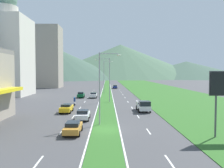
{
  "coord_description": "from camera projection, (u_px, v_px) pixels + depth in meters",
  "views": [
    {
      "loc": [
        0.26,
        -28.89,
        6.94
      ],
      "look_at": [
        1.43,
        32.31,
        4.02
      ],
      "focal_mm": 38.73,
      "sensor_mm": 36.0,
      "label": 1
    }
  ],
  "objects": [
    {
      "name": "lane_dash_right_9",
      "position": [
        120.0,
        90.0,
        95.24
      ],
      "size": [
        0.16,
        2.8,
        0.01
      ],
      "primitive_type": "cube",
      "color": "silver",
      "rests_on": "ground_plane"
    },
    {
      "name": "car_4",
      "position": [
        66.0,
        108.0,
        41.94
      ],
      "size": [
        1.93,
        4.71,
        1.51
      ],
      "rotation": [
        0.0,
        0.0,
        1.57
      ],
      "color": "yellow",
      "rests_on": "ground_plane"
    },
    {
      "name": "motorcycle_rider",
      "position": [
        75.0,
        102.0,
        50.52
      ],
      "size": [
        0.36,
        2.0,
        1.8
      ],
      "rotation": [
        0.0,
        0.0,
        1.57
      ],
      "color": "black",
      "rests_on": "ground_plane"
    },
    {
      "name": "car_5",
      "position": [
        115.0,
        87.0,
        104.52
      ],
      "size": [
        1.95,
        4.51,
        1.46
      ],
      "rotation": [
        0.0,
        0.0,
        -1.57
      ],
      "color": "navy",
      "rests_on": "ground_plane"
    },
    {
      "name": "hill_far_right",
      "position": [
        186.0,
        70.0,
        291.16
      ],
      "size": [
        152.29,
        152.29,
        20.28
      ],
      "primitive_type": "cone",
      "color": "#3D5647",
      "rests_on": "ground_plane"
    },
    {
      "name": "grass_median",
      "position": [
        107.0,
        91.0,
        89.1
      ],
      "size": [
        3.2,
        240.0,
        0.06
      ],
      "primitive_type": "cube",
      "color": "#2D6023",
      "rests_on": "ground_plane"
    },
    {
      "name": "lane_dash_left_1",
      "position": [
        38.0,
        162.0,
        18.66
      ],
      "size": [
        0.16,
        2.8,
        0.01
      ],
      "primitive_type": "cube",
      "color": "silver",
      "rests_on": "ground_plane"
    },
    {
      "name": "car_3",
      "position": [
        73.0,
        127.0,
        27.35
      ],
      "size": [
        1.87,
        4.46,
        1.38
      ],
      "rotation": [
        0.0,
        0.0,
        1.57
      ],
      "color": "#C6842D",
      "rests_on": "ground_plane"
    },
    {
      "name": "lane_dash_left_5",
      "position": [
        85.0,
        102.0,
        56.85
      ],
      "size": [
        0.16,
        2.8,
        0.01
      ],
      "primitive_type": "cube",
      "color": "silver",
      "rests_on": "ground_plane"
    },
    {
      "name": "street_lamp_far",
      "position": [
        105.0,
        75.0,
        80.21
      ],
      "size": [
        2.94,
        0.34,
        10.84
      ],
      "color": "#99999E",
      "rests_on": "ground_plane"
    },
    {
      "name": "street_lamp_mid",
      "position": [
        108.0,
        77.0,
        55.88
      ],
      "size": [
        3.42,
        0.37,
        10.24
      ],
      "color": "#99999E",
      "rests_on": "ground_plane"
    },
    {
      "name": "lane_dash_left_7",
      "position": [
        90.0,
        95.0,
        75.95
      ],
      "size": [
        0.16,
        2.8,
        0.01
      ],
      "primitive_type": "cube",
      "color": "silver",
      "rests_on": "ground_plane"
    },
    {
      "name": "lane_dash_left_6",
      "position": [
        88.0,
        98.0,
        66.4
      ],
      "size": [
        0.16,
        2.8,
        0.01
      ],
      "primitive_type": "cube",
      "color": "silver",
      "rests_on": "ground_plane"
    },
    {
      "name": "grass_verge_right",
      "position": [
        162.0,
        91.0,
        89.49
      ],
      "size": [
        24.0,
        240.0,
        0.06
      ],
      "primitive_type": "cube",
      "color": "#2D6023",
      "rests_on": "ground_plane"
    },
    {
      "name": "lane_dash_left_9",
      "position": [
        94.0,
        90.0,
        95.04
      ],
      "size": [
        0.16,
        2.8,
        0.01
      ],
      "primitive_type": "cube",
      "color": "silver",
      "rests_on": "ground_plane"
    },
    {
      "name": "hill_far_center",
      "position": [
        120.0,
        61.0,
        316.4
      ],
      "size": [
        211.37,
        211.37,
        43.45
      ],
      "primitive_type": "cone",
      "color": "#47664C",
      "rests_on": "ground_plane"
    },
    {
      "name": "hill_far_left",
      "position": [
        52.0,
        63.0,
        256.18
      ],
      "size": [
        152.06,
        152.06,
        34.84
      ],
      "primitive_type": "cone",
      "color": "#3D5647",
      "rests_on": "ground_plane"
    },
    {
      "name": "domed_building",
      "position": [
        4.0,
        50.0,
        72.15
      ],
      "size": [
        14.15,
        14.15,
        32.8
      ],
      "color": "beige",
      "rests_on": "ground_plane"
    },
    {
      "name": "lane_dash_right_4",
      "position": [
        132.0,
        108.0,
        47.5
      ],
      "size": [
        0.16,
        2.8,
        0.01
      ],
      "primitive_type": "cube",
      "color": "silver",
      "rests_on": "ground_plane"
    },
    {
      "name": "car_0",
      "position": [
        83.0,
        115.0,
        35.49
      ],
      "size": [
        1.95,
        4.46,
        1.46
      ],
      "rotation": [
        0.0,
        0.0,
        1.57
      ],
      "color": "silver",
      "rests_on": "ground_plane"
    },
    {
      "name": "lane_dash_left_2",
      "position": [
        62.0,
        132.0,
        28.21
      ],
      "size": [
        0.16,
        2.8,
        0.01
      ],
      "primitive_type": "cube",
      "color": "silver",
      "rests_on": "ground_plane"
    },
    {
      "name": "lane_dash_right_6",
      "position": [
        125.0,
        98.0,
        66.59
      ],
      "size": [
        0.16,
        2.8,
        0.01
      ],
      "primitive_type": "cube",
      "color": "silver",
      "rests_on": "ground_plane"
    },
    {
      "name": "ground_plane",
      "position": [
        105.0,
        130.0,
        29.18
      ],
      "size": [
        600.0,
        600.0,
        0.0
      ],
      "primitive_type": "plane",
      "color": "#424244"
    },
    {
      "name": "edge_line_median_right",
      "position": [
        111.0,
        91.0,
        89.14
      ],
      "size": [
        0.16,
        240.0,
        0.01
      ],
      "primitive_type": "cube",
      "color": "silver",
      "rests_on": "ground_plane"
    },
    {
      "name": "car_1",
      "position": [
        81.0,
        95.0,
        66.29
      ],
      "size": [
        1.86,
        4.15,
        1.6
      ],
      "rotation": [
        0.0,
        0.0,
        1.57
      ],
      "color": "#0C5128",
      "rests_on": "ground_plane"
    },
    {
      "name": "lane_dash_left_4",
      "position": [
        80.0,
        108.0,
        47.3
      ],
      "size": [
        0.16,
        2.8,
        0.01
      ],
      "primitive_type": "cube",
      "color": "silver",
      "rests_on": "ground_plane"
    },
    {
      "name": "lane_dash_right_7",
      "position": [
        123.0,
        94.0,
        76.14
      ],
      "size": [
        0.16,
        2.8,
        0.01
      ],
      "primitive_type": "cube",
      "color": "silver",
      "rests_on": "ground_plane"
    },
    {
      "name": "lane_dash_left_3",
      "position": [
        73.0,
        117.0,
        37.75
      ],
      "size": [
        0.16,
        2.8,
        0.01
      ],
      "primitive_type": "cube",
      "color": "silver",
      "rests_on": "ground_plane"
    },
    {
      "name": "pickup_truck_0",
      "position": [
        143.0,
        106.0,
        42.93
      ],
      "size": [
        2.18,
        5.4,
        2.0
      ],
      "rotation": [
        0.0,
        0.0,
        -1.57
      ],
      "color": "silver",
      "rests_on": "ground_plane"
    },
    {
      "name": "lane_dash_right_2",
      "position": [
        149.0,
        131.0,
        28.4
      ],
      "size": [
        0.16,
        2.8,
        0.01
      ],
      "primitive_type": "cube",
      "color": "silver",
      "rests_on": "ground_plane"
    },
    {
      "name": "lane_dash_right_1",
      "position": [
        169.0,
        161.0,
        18.85
      ],
      "size": [
        0.16,
        2.8,
        0.01
      ],
      "primitive_type": "cube",
      "color": "silver",
      "rests_on": "ground_plane"
    },
    {
      "name": "edge_line_median_left",
      "position": [
        102.0,
        91.0,
        89.07
      ],
      "size": [
        0.16,
        240.0,
        0.01
      ],
      "primitive_type": "cube",
      "color": "silver",
      "rests_on": "ground_plane"
    },
    {
      "name": "lane_dash_right_3",
      "position": [
        138.0,
        117.0,
        37.95
      ],
      "size": [
        0.16,
        2.8,
        0.01
      ],
      "primitive_type": "cube",
      "color": "silver",
      "rests_on": "ground_plane"
    },
    {
      "name": "lane_dash_right_5",
      "position": [
        128.0,
        102.0,
        57.04
      ],
      "size": [
        0.16,
        2.8,
        0.01
      ],
      "primitive_type": "cube",
      "color": "silver",
      "rests_on": "ground_plane"
    },
    {
      "name": "midrise_colored",
      "position": [
        48.0,
        57.0,
        111.22
      ],
      "size": [
        12.18,
        12.18,
        28.07
      ],
      "primitive_type": "cube",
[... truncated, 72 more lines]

